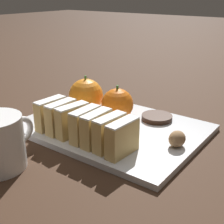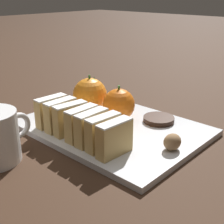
{
  "view_description": "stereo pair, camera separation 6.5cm",
  "coord_description": "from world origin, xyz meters",
  "px_view_note": "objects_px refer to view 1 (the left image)",
  "views": [
    {
      "loc": [
        -0.49,
        -0.36,
        0.28
      ],
      "look_at": [
        0.0,
        0.0,
        0.04
      ],
      "focal_mm": 50.0,
      "sensor_mm": 36.0,
      "label": 1
    },
    {
      "loc": [
        -0.45,
        -0.41,
        0.28
      ],
      "look_at": [
        0.0,
        0.0,
        0.04
      ],
      "focal_mm": 50.0,
      "sensor_mm": 36.0,
      "label": 2
    }
  ],
  "objects_px": {
    "orange_near": "(117,104)",
    "chocolate_cookie": "(157,117)",
    "orange_far": "(86,96)",
    "walnut": "(177,139)"
  },
  "relations": [
    {
      "from": "chocolate_cookie",
      "to": "orange_far",
      "type": "bearing_deg",
      "value": 109.92
    },
    {
      "from": "orange_far",
      "to": "chocolate_cookie",
      "type": "distance_m",
      "value": 0.17
    },
    {
      "from": "orange_near",
      "to": "chocolate_cookie",
      "type": "xyz_separation_m",
      "value": [
        0.05,
        -0.07,
        -0.03
      ]
    },
    {
      "from": "orange_far",
      "to": "chocolate_cookie",
      "type": "bearing_deg",
      "value": -70.08
    },
    {
      "from": "walnut",
      "to": "orange_far",
      "type": "bearing_deg",
      "value": 82.45
    },
    {
      "from": "orange_near",
      "to": "walnut",
      "type": "height_order",
      "value": "orange_near"
    },
    {
      "from": "orange_near",
      "to": "orange_far",
      "type": "relative_size",
      "value": 0.9
    },
    {
      "from": "orange_far",
      "to": "walnut",
      "type": "relative_size",
      "value": 2.41
    },
    {
      "from": "orange_far",
      "to": "walnut",
      "type": "distance_m",
      "value": 0.25
    },
    {
      "from": "orange_far",
      "to": "chocolate_cookie",
      "type": "relative_size",
      "value": 1.3
    }
  ]
}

